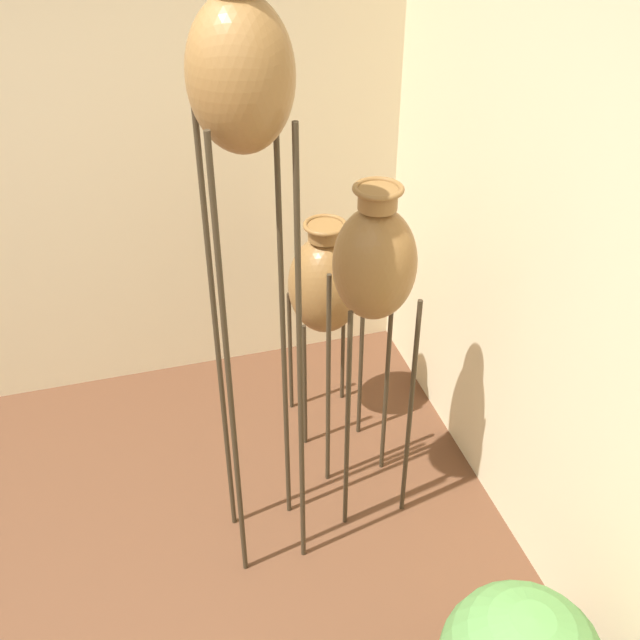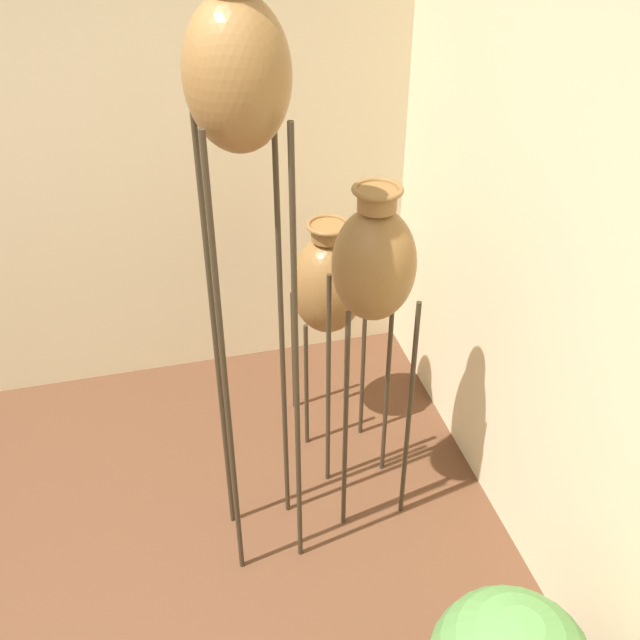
# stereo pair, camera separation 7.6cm
# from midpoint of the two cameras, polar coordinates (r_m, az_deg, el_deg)

# --- Properties ---
(vase_stand_tall) EXTENTS (0.31, 0.31, 2.29)m
(vase_stand_tall) POSITION_cam_midpoint_polar(r_m,az_deg,el_deg) (2.23, -5.23, 16.85)
(vase_stand_tall) COLOR #382D1E
(vase_stand_tall) RESTS_ON ground_plane
(vase_stand_medium) EXTENTS (0.31, 0.31, 1.51)m
(vase_stand_medium) POSITION_cam_midpoint_polar(r_m,az_deg,el_deg) (2.75, 4.92, 3.95)
(vase_stand_medium) COLOR #382D1E
(vase_stand_medium) RESTS_ON ground_plane
(vase_stand_short) EXTENTS (0.33, 0.33, 1.12)m
(vase_stand_short) POSITION_cam_midpoint_polar(r_m,az_deg,el_deg) (3.37, 1.25, 2.67)
(vase_stand_short) COLOR #382D1E
(vase_stand_short) RESTS_ON ground_plane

